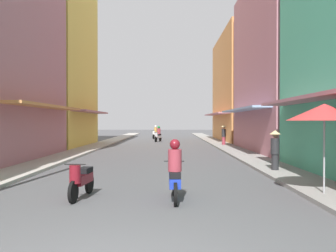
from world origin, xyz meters
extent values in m
plane|color=#4C4C4F|center=(0.00, 23.17, 0.00)|extent=(119.54, 119.54, 0.00)
cube|color=#ADA89E|center=(-5.17, 23.17, 0.06)|extent=(1.73, 62.34, 0.12)
cube|color=gray|center=(5.17, 23.17, 0.06)|extent=(1.73, 62.34, 0.12)
cube|color=#D88C4C|center=(-5.53, 13.79, 2.80)|extent=(1.10, 9.00, 0.12)
cube|color=#EFD159|center=(-9.03, 24.06, 8.54)|extent=(6.00, 9.70, 17.08)
cube|color=#B7727F|center=(-5.53, 24.06, 2.80)|extent=(1.10, 8.73, 0.12)
cube|color=#B7727F|center=(5.53, 5.79, 2.80)|extent=(1.10, 12.22, 0.12)
cube|color=#B7727F|center=(9.03, 18.97, 5.75)|extent=(6.00, 11.74, 11.50)
cube|color=#8CA5CC|center=(5.53, 18.97, 2.80)|extent=(1.10, 10.57, 0.12)
cube|color=#D88C4C|center=(9.03, 32.60, 5.48)|extent=(6.00, 13.54, 10.97)
cube|color=#B7727F|center=(5.53, 32.60, 2.80)|extent=(1.10, 12.18, 0.12)
cylinder|color=black|center=(-1.61, 4.24, 0.28)|extent=(0.13, 0.57, 0.56)
cylinder|color=black|center=(-1.49, 5.49, 0.28)|extent=(0.13, 0.57, 0.56)
cube|color=maroon|center=(-1.55, 4.91, 0.50)|extent=(0.37, 1.02, 0.24)
cube|color=black|center=(-1.53, 5.11, 0.70)|extent=(0.33, 0.58, 0.14)
cylinder|color=maroon|center=(-1.60, 4.37, 0.70)|extent=(0.28, 0.28, 0.45)
cylinder|color=black|center=(-1.60, 4.37, 0.95)|extent=(0.55, 0.08, 0.03)
cylinder|color=black|center=(-0.62, 30.41, 0.28)|extent=(0.26, 0.56, 0.56)
cylinder|color=black|center=(-0.22, 31.59, 0.28)|extent=(0.26, 0.56, 0.56)
cube|color=#B2B2B7|center=(-0.40, 31.05, 0.50)|extent=(0.59, 1.04, 0.24)
cube|color=black|center=(-0.34, 31.24, 0.70)|extent=(0.44, 0.62, 0.14)
cylinder|color=#B2B2B7|center=(-0.58, 30.53, 0.70)|extent=(0.28, 0.28, 0.45)
cylinder|color=black|center=(-0.58, 30.53, 0.95)|extent=(0.53, 0.20, 0.03)
cylinder|color=#99333F|center=(-0.36, 31.19, 1.05)|extent=(0.34, 0.34, 0.55)
sphere|color=#197233|center=(-0.36, 31.19, 1.45)|extent=(0.26, 0.26, 0.26)
cylinder|color=black|center=(0.89, 5.23, 0.28)|extent=(0.09, 0.56, 0.56)
cylinder|color=black|center=(0.91, 3.98, 0.28)|extent=(0.09, 0.56, 0.56)
cube|color=#1E38B7|center=(0.90, 4.55, 0.50)|extent=(0.30, 1.00, 0.24)
cube|color=black|center=(0.90, 4.35, 0.70)|extent=(0.29, 0.56, 0.14)
cylinder|color=#1E38B7|center=(0.89, 5.10, 0.70)|extent=(0.28, 0.28, 0.45)
cylinder|color=black|center=(0.89, 5.10, 0.95)|extent=(0.55, 0.04, 0.03)
cylinder|color=#99333F|center=(0.90, 4.40, 1.05)|extent=(0.34, 0.34, 0.55)
sphere|color=maroon|center=(0.90, 4.40, 1.45)|extent=(0.26, 0.26, 0.26)
cylinder|color=black|center=(-1.13, 36.37, 0.28)|extent=(0.22, 0.56, 0.56)
cylinder|color=black|center=(-0.82, 37.58, 0.28)|extent=(0.22, 0.56, 0.56)
cube|color=silver|center=(-0.96, 37.03, 0.50)|extent=(0.52, 1.04, 0.24)
cube|color=black|center=(-0.91, 37.22, 0.70)|extent=(0.41, 0.61, 0.14)
cylinder|color=silver|center=(-1.10, 36.49, 0.70)|extent=(0.28, 0.28, 0.45)
cylinder|color=black|center=(-1.10, 36.49, 0.95)|extent=(0.54, 0.17, 0.03)
cylinder|color=#BF8C3F|center=(-0.93, 37.17, 1.05)|extent=(0.34, 0.34, 0.55)
sphere|color=silver|center=(-0.93, 37.17, 1.45)|extent=(0.26, 0.26, 0.26)
cylinder|color=#99333F|center=(5.18, 24.66, 0.38)|extent=(0.28, 0.28, 0.77)
cylinder|color=#262628|center=(5.18, 24.66, 1.09)|extent=(0.34, 0.34, 0.65)
sphere|color=tan|center=(5.18, 24.66, 1.56)|extent=(0.22, 0.22, 0.22)
cone|color=#D1B77A|center=(5.18, 24.66, 1.66)|extent=(0.44, 0.44, 0.16)
cylinder|color=#262628|center=(4.91, 9.48, 0.37)|extent=(0.28, 0.28, 0.74)
cylinder|color=#262628|center=(4.91, 9.48, 1.05)|extent=(0.34, 0.34, 0.62)
sphere|color=#9E7256|center=(4.91, 9.48, 1.50)|extent=(0.22, 0.22, 0.22)
cone|color=#D1B77A|center=(4.91, 9.48, 1.60)|extent=(0.44, 0.44, 0.16)
cylinder|color=#99999E|center=(4.87, 4.97, 1.16)|extent=(0.05, 0.05, 2.32)
cone|color=#BF3333|center=(4.87, 4.97, 2.27)|extent=(1.98, 1.98, 0.45)
camera|label=1|loc=(0.78, -4.47, 2.02)|focal=37.99mm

